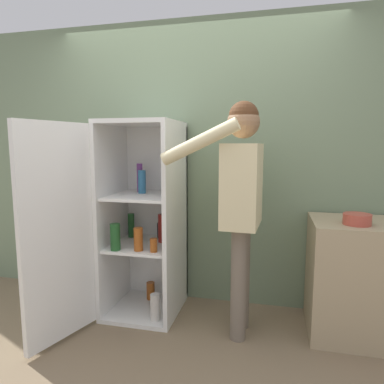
# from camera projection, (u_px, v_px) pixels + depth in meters

# --- Properties ---
(ground_plane) EXTENTS (12.00, 12.00, 0.00)m
(ground_plane) POSITION_uv_depth(u_px,v_px,m) (164.00, 356.00, 2.37)
(ground_plane) COLOR #7A664C
(wall_back) EXTENTS (7.00, 0.06, 2.55)m
(wall_back) POSITION_uv_depth(u_px,v_px,m) (195.00, 164.00, 3.14)
(wall_back) COLOR gray
(wall_back) RESTS_ON ground_plane
(refrigerator) EXTENTS (0.83, 1.22, 1.65)m
(refrigerator) POSITION_uv_depth(u_px,v_px,m) (131.00, 221.00, 2.87)
(refrigerator) COLOR white
(refrigerator) RESTS_ON ground_plane
(person) EXTENTS (0.69, 0.60, 1.76)m
(person) POSITION_uv_depth(u_px,v_px,m) (241.00, 190.00, 2.52)
(person) COLOR #726656
(person) RESTS_ON ground_plane
(counter) EXTENTS (0.75, 0.61, 0.88)m
(counter) POSITION_uv_depth(u_px,v_px,m) (361.00, 279.00, 2.59)
(counter) COLOR tan
(counter) RESTS_ON ground_plane
(bowl) EXTENTS (0.19, 0.19, 0.08)m
(bowl) POSITION_uv_depth(u_px,v_px,m) (357.00, 219.00, 2.43)
(bowl) COLOR #B24738
(bowl) RESTS_ON counter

